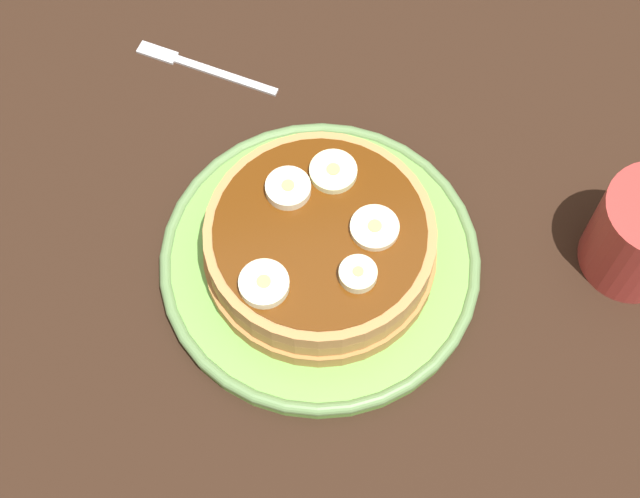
{
  "coord_description": "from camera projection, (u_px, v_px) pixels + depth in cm",
  "views": [
    {
      "loc": [
        -5.67,
        -30.8,
        67.37
      ],
      "look_at": [
        0.0,
        0.0,
        2.97
      ],
      "focal_mm": 53.85,
      "sensor_mm": 36.0,
      "label": 1
    }
  ],
  "objects": [
    {
      "name": "banana_slice_3",
      "position": [
        375.0,
        228.0,
        0.69
      ],
      "size": [
        3.56,
        3.56,
        0.78
      ],
      "color": "beige",
      "rests_on": "pancake_stack"
    },
    {
      "name": "plate",
      "position": [
        320.0,
        261.0,
        0.73
      ],
      "size": [
        24.6,
        24.6,
        1.64
      ],
      "color": "#72B74C",
      "rests_on": "ground_plane"
    },
    {
      "name": "banana_slice_1",
      "position": [
        358.0,
        274.0,
        0.67
      ],
      "size": [
        2.72,
        2.72,
        1.04
      ],
      "color": "#EFF0B6",
      "rests_on": "pancake_stack"
    },
    {
      "name": "fork",
      "position": [
        198.0,
        65.0,
        0.82
      ],
      "size": [
        11.51,
        7.78,
        0.5
      ],
      "color": "silver",
      "rests_on": "ground_plane"
    },
    {
      "name": "banana_slice_2",
      "position": [
        333.0,
        172.0,
        0.71
      ],
      "size": [
        3.55,
        3.55,
        0.86
      ],
      "color": "#EAF4B3",
      "rests_on": "pancake_stack"
    },
    {
      "name": "ground_plane",
      "position": [
        320.0,
        274.0,
        0.76
      ],
      "size": [
        140.0,
        140.0,
        3.0
      ],
      "primitive_type": "cube",
      "color": "black"
    },
    {
      "name": "banana_slice_4",
      "position": [
        288.0,
        189.0,
        0.7
      ],
      "size": [
        3.35,
        3.35,
        1.03
      ],
      "color": "#F3E9C0",
      "rests_on": "pancake_stack"
    },
    {
      "name": "banana_slice_0",
      "position": [
        264.0,
        284.0,
        0.67
      ],
      "size": [
        3.55,
        3.55,
        1.02
      ],
      "color": "#EFF4C5",
      "rests_on": "pancake_stack"
    },
    {
      "name": "pancake_stack",
      "position": [
        321.0,
        247.0,
        0.71
      ],
      "size": [
        17.77,
        17.75,
        4.74
      ],
      "color": "#B0793F",
      "rests_on": "plate"
    }
  ]
}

